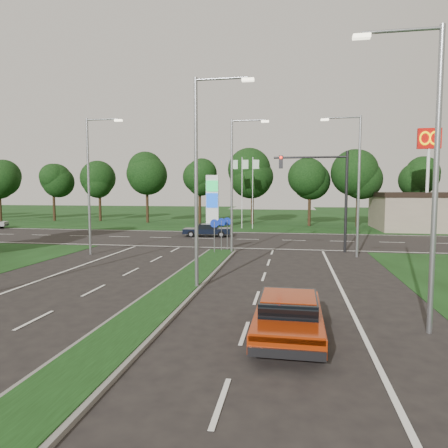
# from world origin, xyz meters

# --- Properties ---
(ground) EXTENTS (160.00, 160.00, 0.00)m
(ground) POSITION_xyz_m (0.00, 0.00, 0.00)
(ground) COLOR black
(ground) RESTS_ON ground
(verge_far) EXTENTS (160.00, 50.00, 0.02)m
(verge_far) POSITION_xyz_m (0.00, 55.00, 0.00)
(verge_far) COLOR black
(verge_far) RESTS_ON ground
(cross_road) EXTENTS (160.00, 12.00, 0.02)m
(cross_road) POSITION_xyz_m (0.00, 24.00, 0.00)
(cross_road) COLOR black
(cross_road) RESTS_ON ground
(median_kerb) EXTENTS (2.00, 26.00, 0.12)m
(median_kerb) POSITION_xyz_m (0.00, 4.00, 0.06)
(median_kerb) COLOR slate
(median_kerb) RESTS_ON ground
(streetlight_median_near) EXTENTS (2.53, 0.22, 9.00)m
(streetlight_median_near) POSITION_xyz_m (1.00, 6.00, 5.08)
(streetlight_median_near) COLOR gray
(streetlight_median_near) RESTS_ON ground
(streetlight_median_far) EXTENTS (2.53, 0.22, 9.00)m
(streetlight_median_far) POSITION_xyz_m (1.00, 16.00, 5.08)
(streetlight_median_far) COLOR gray
(streetlight_median_far) RESTS_ON ground
(streetlight_left_far) EXTENTS (2.53, 0.22, 9.00)m
(streetlight_left_far) POSITION_xyz_m (-8.30, 14.00, 5.08)
(streetlight_left_far) COLOR gray
(streetlight_left_far) RESTS_ON ground
(streetlight_right_far) EXTENTS (2.53, 0.22, 9.00)m
(streetlight_right_far) POSITION_xyz_m (8.80, 16.00, 5.08)
(streetlight_right_far) COLOR gray
(streetlight_right_far) RESTS_ON ground
(streetlight_right_near) EXTENTS (2.53, 0.22, 9.00)m
(streetlight_right_near) POSITION_xyz_m (8.80, 2.00, 5.08)
(streetlight_right_near) COLOR gray
(streetlight_right_near) RESTS_ON ground
(traffic_signal) EXTENTS (5.10, 0.42, 7.00)m
(traffic_signal) POSITION_xyz_m (7.19, 18.00, 4.65)
(traffic_signal) COLOR black
(traffic_signal) RESTS_ON ground
(median_signs) EXTENTS (1.16, 1.76, 2.38)m
(median_signs) POSITION_xyz_m (0.00, 16.40, 1.71)
(median_signs) COLOR gray
(median_signs) RESTS_ON ground
(gas_pylon) EXTENTS (5.80, 1.26, 8.00)m
(gas_pylon) POSITION_xyz_m (-3.79, 33.05, 3.20)
(gas_pylon) COLOR silver
(gas_pylon) RESTS_ON ground
(mcdonalds_sign) EXTENTS (2.20, 0.47, 10.40)m
(mcdonalds_sign) POSITION_xyz_m (18.00, 31.97, 7.99)
(mcdonalds_sign) COLOR silver
(mcdonalds_sign) RESTS_ON ground
(treeline_far) EXTENTS (6.00, 6.00, 9.90)m
(treeline_far) POSITION_xyz_m (0.10, 39.93, 6.83)
(treeline_far) COLOR black
(treeline_far) RESTS_ON ground
(red_sedan) EXTENTS (1.97, 4.63, 1.27)m
(red_sedan) POSITION_xyz_m (4.80, 0.92, 0.68)
(red_sedan) COLOR #9D2908
(red_sedan) RESTS_ON ground
(navy_sedan) EXTENTS (4.49, 2.21, 1.19)m
(navy_sedan) POSITION_xyz_m (-2.97, 25.53, 0.64)
(navy_sedan) COLOR black
(navy_sedan) RESTS_ON ground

